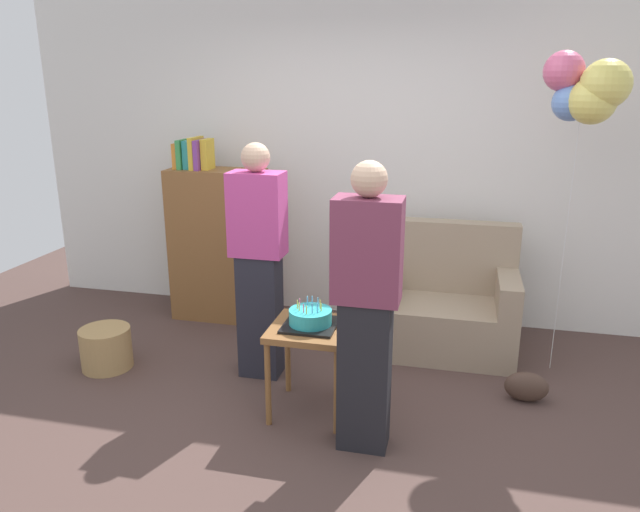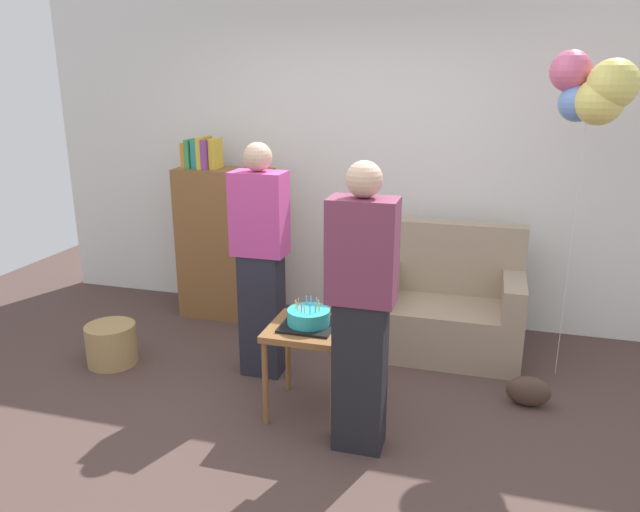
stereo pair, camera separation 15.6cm
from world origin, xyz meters
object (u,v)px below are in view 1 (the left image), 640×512
(person_blowing_candles, at_px, (259,261))
(person_holding_cake, at_px, (366,309))
(balloon_bunch, at_px, (587,89))
(couch, at_px, (442,306))
(birthday_cake, at_px, (310,318))
(handbag, at_px, (526,387))
(wicker_basket, at_px, (106,348))
(side_table, at_px, (310,339))
(bookshelf, at_px, (218,242))

(person_blowing_candles, bearing_deg, person_holding_cake, -34.48)
(person_blowing_candles, distance_m, balloon_bunch, 2.38)
(couch, relative_size, birthday_cake, 3.44)
(person_blowing_candles, bearing_deg, handbag, 5.69)
(handbag, bearing_deg, wicker_basket, -175.83)
(birthday_cake, bearing_deg, wicker_basket, 171.73)
(couch, xyz_separation_m, side_table, (-0.75, -1.16, 0.15))
(side_table, distance_m, wicker_basket, 1.64)
(couch, relative_size, bookshelf, 0.70)
(couch, relative_size, side_table, 1.90)
(bookshelf, relative_size, person_holding_cake, 0.96)
(side_table, relative_size, handbag, 2.07)
(couch, xyz_separation_m, birthday_cake, (-0.75, -1.16, 0.29))
(birthday_cake, height_order, handbag, birthday_cake)
(bookshelf, bearing_deg, side_table, -49.29)
(bookshelf, relative_size, side_table, 2.70)
(side_table, xyz_separation_m, person_blowing_candles, (-0.47, 0.41, 0.34))
(balloon_bunch, bearing_deg, person_blowing_candles, -165.58)
(birthday_cake, height_order, wicker_basket, birthday_cake)
(side_table, xyz_separation_m, balloon_bunch, (1.57, 0.93, 1.46))
(couch, relative_size, person_holding_cake, 0.67)
(person_holding_cake, distance_m, wicker_basket, 2.15)
(wicker_basket, bearing_deg, person_blowing_candles, 9.09)
(birthday_cake, xyz_separation_m, person_blowing_candles, (-0.47, 0.41, 0.20))
(person_holding_cake, bearing_deg, bookshelf, -27.71)
(side_table, distance_m, balloon_bunch, 2.34)
(side_table, xyz_separation_m, wicker_basket, (-1.59, 0.23, -0.34))
(bookshelf, relative_size, wicker_basket, 4.33)
(person_blowing_candles, distance_m, person_holding_cake, 1.09)
(side_table, bearing_deg, birthday_cake, 155.64)
(couch, height_order, side_table, couch)
(couch, height_order, person_blowing_candles, person_blowing_candles)
(bookshelf, height_order, birthday_cake, bookshelf)
(bookshelf, height_order, balloon_bunch, balloon_bunch)
(wicker_basket, relative_size, balloon_bunch, 0.16)
(balloon_bunch, bearing_deg, handbag, -115.41)
(birthday_cake, xyz_separation_m, balloon_bunch, (1.57, 0.93, 1.33))
(couch, bearing_deg, person_blowing_candles, -148.43)
(balloon_bunch, bearing_deg, birthday_cake, -149.22)
(side_table, distance_m, handbag, 1.46)
(bookshelf, xyz_separation_m, wicker_basket, (-0.43, -1.12, -0.53))
(person_holding_cake, xyz_separation_m, wicker_basket, (-1.97, 0.51, -0.68))
(handbag, bearing_deg, person_holding_cake, -142.84)
(bookshelf, xyz_separation_m, side_table, (1.16, -1.35, -0.18))
(handbag, bearing_deg, couch, 129.24)
(side_table, bearing_deg, couch, 57.03)
(couch, distance_m, balloon_bunch, 1.82)
(person_holding_cake, relative_size, wicker_basket, 4.53)
(couch, distance_m, person_holding_cake, 1.56)
(birthday_cake, relative_size, person_blowing_candles, 0.20)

